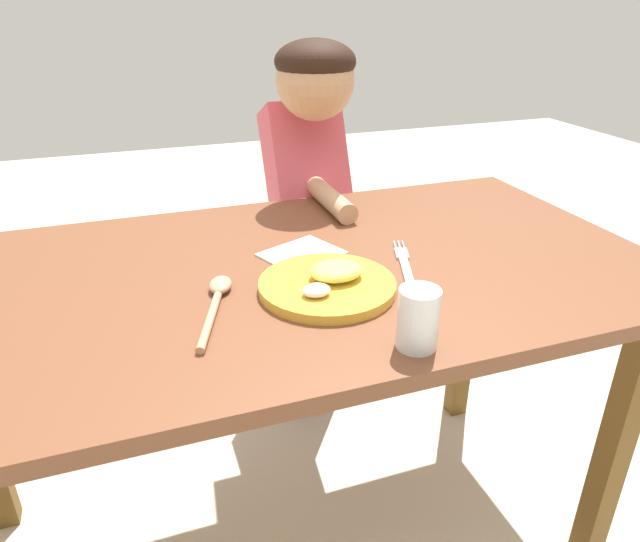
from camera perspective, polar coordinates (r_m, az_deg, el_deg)
ground_plane at (r=1.53m, az=-3.43°, el=-24.95°), size 8.00×8.00×0.00m
dining_table at (r=1.11m, az=-4.30°, el=-3.63°), size 1.46×0.75×0.72m
plate at (r=0.99m, az=0.87°, el=-1.22°), size 0.24×0.24×0.05m
fork at (r=1.10m, az=8.35°, el=0.82°), size 0.08×0.19×0.01m
spoon at (r=0.97m, az=-10.24°, el=-2.66°), size 0.10×0.22×0.02m
drinking_cup at (r=0.83m, az=9.70°, el=-4.68°), size 0.06×0.06×0.09m
person at (r=1.59m, az=-1.40°, el=4.51°), size 0.21×0.44×1.09m
napkin at (r=1.13m, az=-1.83°, el=1.72°), size 0.18×0.16×0.00m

